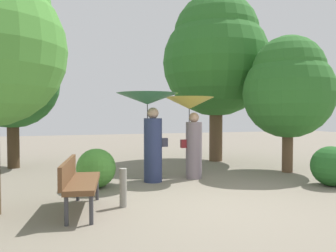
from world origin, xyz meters
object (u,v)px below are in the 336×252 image
path_marker_post (123,188)px  person_right (191,119)px  tree_mid_right (216,54)px  person_left (149,116)px  tree_near_left (12,75)px  park_bench (78,180)px  tree_near_right (288,86)px

path_marker_post → person_right: bearing=44.0°
tree_mid_right → person_left: bearing=-138.8°
tree_near_left → park_bench: bearing=-72.2°
person_left → tree_near_left: tree_near_left is taller
tree_near_left → tree_mid_right: bearing=-4.4°
tree_near_right → person_left: bearing=-178.7°
tree_near_right → tree_mid_right: (-0.89, 2.50, 1.22)m
park_bench → path_marker_post: size_ratio=2.40×
path_marker_post → tree_mid_right: bearing=48.7°
park_bench → tree_near_left: size_ratio=0.37×
park_bench → path_marker_post: 0.75m
tree_near_right → path_marker_post: 5.53m
tree_mid_right → path_marker_post: size_ratio=8.51×
tree_near_right → park_bench: bearing=-160.5°
tree_near_right → path_marker_post: bearing=-158.1°
person_right → tree_mid_right: 3.78m
person_right → path_marker_post: person_right is taller
person_right → tree_near_right: (2.80, 0.01, 0.87)m
tree_mid_right → path_marker_post: (-3.90, -4.43, -3.20)m
park_bench → tree_near_left: tree_near_left is taller
person_left → tree_near_left: 4.62m
person_left → tree_near_right: bearing=-80.7°
tree_near_left → tree_near_right: size_ratio=1.15×
tree_mid_right → path_marker_post: tree_mid_right is taller
park_bench → tree_near_right: size_ratio=0.43×
tree_near_left → tree_mid_right: size_ratio=0.76×
person_right → park_bench: bearing=133.6°
person_right → path_marker_post: 2.98m
person_right → tree_mid_right: (1.90, 2.51, 2.09)m
person_left → tree_near_left: size_ratio=0.49×
tree_near_left → path_marker_post: bearing=-64.7°
person_left → tree_mid_right: tree_mid_right is taller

